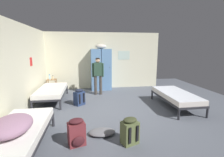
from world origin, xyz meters
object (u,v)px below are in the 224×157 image
Objects in this scene: bed_left_front at (19,132)px; water_bottle at (50,77)px; person_traveler at (98,73)px; bed_left_rear at (52,91)px; clothes_pile_grey at (102,132)px; backpack_olive at (129,131)px; lotion_bottle at (53,78)px; backpack_maroon at (77,133)px; bed_right at (176,96)px; shelf_unit at (52,84)px; locker_bank at (101,69)px; bedding_heap at (12,125)px; backpack_navy at (79,97)px.

water_bottle is at bearing 94.47° from bed_left_front.
water_bottle is at bearing 162.07° from person_traveler.
bed_left_rear is 3.23× the size of clothes_pile_grey.
person_traveler is at bearing 96.05° from backpack_olive.
lotion_bottle is 4.23m from clothes_pile_grey.
backpack_olive is at bearing -61.77° from lotion_bottle.
clothes_pile_grey is at bearing -65.32° from lotion_bottle.
backpack_maroon is (1.37, -4.19, -0.41)m from water_bottle.
bed_right is at bearing -37.82° from person_traveler.
backpack_olive is (2.41, -4.28, -0.41)m from water_bottle.
person_traveler is 3.65m from backpack_maroon.
lotion_bottle is at bearing 150.15° from bed_right.
backpack_maroon is at bearing -72.79° from shelf_unit.
bed_right is 4.92m from lotion_bottle.
locker_bank reaches higher than bed_right.
bed_left_rear reaches higher than clothes_pile_grey.
clothes_pile_grey is (1.57, -2.58, -0.33)m from bed_left_rear.
lotion_bottle is (-4.26, 2.45, 0.27)m from bed_right.
person_traveler is at bearing 142.18° from bed_right.
backpack_olive reaches higher than bed_right.
bed_left_rear is at bearing 121.26° from clothes_pile_grey.
bed_right is 11.00× the size of lotion_bottle.
bed_left_front is 3.23× the size of clothes_pile_grey.
lotion_bottle reaches higher than bed_right.
lotion_bottle is (-0.19, 4.41, 0.01)m from bedding_heap.
backpack_navy is (-3.10, 0.68, -0.12)m from bed_right.
shelf_unit is 1.04× the size of backpack_navy.
bedding_heap is 2.84m from backpack_navy.
water_bottle reaches higher than clothes_pile_grey.
backpack_olive is (2.08, -0.06, -0.12)m from bed_left_front.
backpack_olive is (2.33, -4.26, -0.09)m from shelf_unit.
locker_bank is 4.12m from clothes_pile_grey.
bed_left_front is at bearing -178.11° from backpack_maroon.
water_bottle is at bearing 108.13° from backpack_maroon.
bed_left_rear is at bearing -159.81° from person_traveler.
clothes_pile_grey is at bearing -58.74° from bed_left_rear.
backpack_navy reaches higher than bed_left_front.
shelf_unit reaches higher than bed_left_rear.
bed_left_front is 3.98m from person_traveler.
backpack_olive is 2.69m from backpack_navy.
water_bottle is at bearing 150.41° from bed_right.
water_bottle is 0.39× the size of backpack_maroon.
backpack_maroon is at bearing -101.22° from locker_bank.
bedding_heap is at bearing -164.33° from backpack_maroon.
water_bottle is 0.39× the size of backpack_navy.
backpack_navy is at bearing 69.95° from bedding_heap.
bedding_heap is 4.18m from person_traveler.
backpack_maroon reaches higher than bed_right.
backpack_maroon is 0.65m from clothes_pile_grey.
person_traveler is (1.95, -0.64, 0.57)m from shelf_unit.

